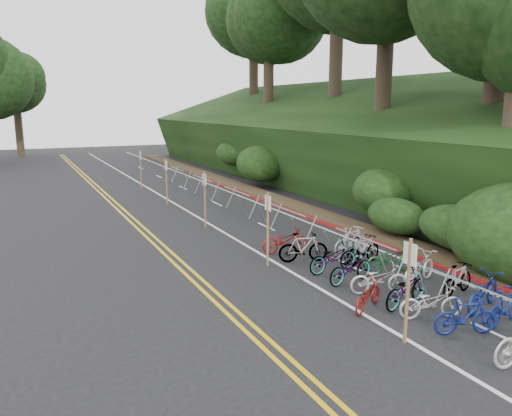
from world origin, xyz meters
The scene contains 11 objects.
ground centered at (0.00, 0.00, 0.00)m, with size 120.00×120.00×0.00m, color black.
road_markings centered at (0.63, 10.10, 0.00)m, with size 7.47×80.00×0.01m.
red_curb centered at (5.70, 12.00, 0.05)m, with size 0.25×28.00×0.10m, color maroon.
embankment centered at (12.96, 19.04, 2.57)m, with size 14.30×48.14×9.11m.
tree_cluster centered at (9.76, 22.03, 12.00)m, with size 32.94×54.45×19.26m.
bike_rack_front centered at (2.85, -1.52, 0.80)m, with size 1.10×2.94×1.08m.
bike_racks_rest centered at (3.00, 13.00, 0.85)m, with size 1.14×23.00×1.17m.
signpost_near centered at (0.86, -1.29, 1.40)m, with size 0.08×0.40×2.44m.
signposts_rest centered at (0.60, 14.00, 1.43)m, with size 0.08×18.40×2.50m.
bike_front centered at (1.29, 0.60, 0.40)m, with size 1.54×0.54×0.81m, color maroon.
bike_valet centered at (2.96, 1.42, 0.48)m, with size 3.21×11.06×1.08m.
Camera 1 is at (-6.76, -9.23, 5.26)m, focal length 35.00 mm.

